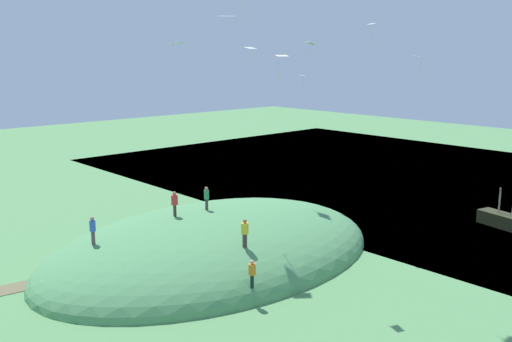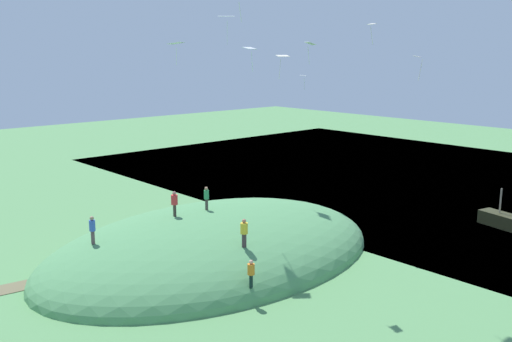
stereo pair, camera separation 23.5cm
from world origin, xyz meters
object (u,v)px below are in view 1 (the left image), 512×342
at_px(person_on_hilltop, 245,230).
at_px(kite_5, 372,26).
at_px(kite_4, 226,17).
at_px(kite_8, 282,57).
at_px(kite_15, 177,44).
at_px(kite_9, 251,50).
at_px(kite_1, 303,76).
at_px(person_with_child, 207,195).
at_px(mooring_post, 325,231).
at_px(person_walking_path, 252,270).
at_px(kite_6, 311,45).
at_px(person_near_shore, 93,227).
at_px(person_watching_kites, 175,201).
at_px(kite_11, 417,58).

relative_size(person_on_hilltop, kite_5, 1.13).
bearing_deg(kite_5, kite_4, -19.02).
relative_size(kite_8, kite_15, 1.66).
distance_m(kite_8, kite_9, 20.81).
height_order(kite_1, kite_9, kite_9).
bearing_deg(kite_15, person_with_child, -138.10).
relative_size(kite_4, kite_9, 1.49).
bearing_deg(person_with_child, mooring_post, 63.75).
bearing_deg(person_walking_path, kite_6, 160.67).
height_order(person_walking_path, kite_6, kite_6).
relative_size(person_on_hilltop, kite_15, 1.42).
distance_m(kite_15, mooring_post, 20.73).
xyz_separation_m(person_walking_path, kite_5, (-15.66, -3.87, 14.25)).
relative_size(kite_15, mooring_post, 1.29).
bearing_deg(person_near_shore, kite_6, 4.68).
bearing_deg(kite_4, person_walking_path, 59.02).
relative_size(person_watching_kites, kite_4, 0.94).
bearing_deg(person_watching_kites, kite_5, -97.44).
relative_size(person_watching_kites, kite_5, 1.13).
bearing_deg(person_watching_kites, kite_11, -106.62).
xyz_separation_m(person_watching_kites, kite_4, (-3.55, 1.57, 12.45)).
distance_m(kite_9, kite_11, 16.56).
bearing_deg(kite_6, kite_4, -86.31).
bearing_deg(kite_4, kite_15, 30.39).
distance_m(person_on_hilltop, kite_6, 11.92).
height_order(kite_6, kite_9, kite_6).
bearing_deg(person_near_shore, mooring_post, 33.56).
relative_size(person_with_child, kite_5, 1.07).
xyz_separation_m(kite_15, mooring_post, (-14.89, -1.71, -14.32)).
height_order(kite_5, kite_11, kite_5).
relative_size(person_near_shore, person_walking_path, 1.08).
relative_size(person_with_child, mooring_post, 1.73).
relative_size(person_with_child, kite_6, 1.31).
distance_m(kite_4, kite_5, 11.69).
relative_size(person_with_child, person_near_shore, 0.94).
height_order(person_walking_path, kite_1, kite_1).
bearing_deg(kite_5, kite_11, 106.56).
bearing_deg(person_watching_kites, person_near_shore, 99.93).
bearing_deg(kite_8, person_watching_kites, 16.70).
xyz_separation_m(person_walking_path, person_on_hilltop, (-1.66, -2.52, 1.51)).
bearing_deg(kite_9, kite_5, -166.78).
xyz_separation_m(person_on_hilltop, kite_5, (-14.00, -1.35, 12.74)).
distance_m(person_on_hilltop, kite_1, 18.94).
relative_size(person_watching_kites, kite_8, 0.85).
height_order(person_near_shore, kite_9, kite_9).
height_order(person_near_shore, person_watching_kites, person_watching_kites).
xyz_separation_m(person_watching_kites, kite_15, (3.31, 5.60, 10.59)).
bearing_deg(kite_1, kite_15, 22.48).
bearing_deg(kite_6, person_with_child, -80.06).
height_order(person_with_child, person_near_shore, person_with_child).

